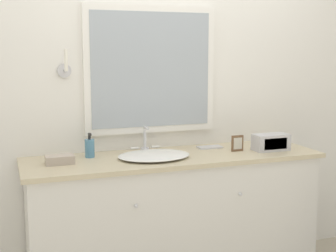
{
  "coord_description": "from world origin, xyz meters",
  "views": [
    {
      "loc": [
        -1.06,
        -2.56,
        1.58
      ],
      "look_at": [
        -0.05,
        0.29,
        1.1
      ],
      "focal_mm": 50.0,
      "sensor_mm": 36.0,
      "label": 1
    }
  ],
  "objects_px": {
    "soap_bottle": "(90,148)",
    "appliance_box": "(271,142)",
    "picture_frame": "(237,143)",
    "sink_basin": "(154,155)"
  },
  "relations": [
    {
      "from": "sink_basin",
      "to": "picture_frame",
      "type": "bearing_deg",
      "value": -0.12
    },
    {
      "from": "sink_basin",
      "to": "appliance_box",
      "type": "height_order",
      "value": "sink_basin"
    },
    {
      "from": "appliance_box",
      "to": "sink_basin",
      "type": "bearing_deg",
      "value": 176.36
    },
    {
      "from": "sink_basin",
      "to": "soap_bottle",
      "type": "height_order",
      "value": "sink_basin"
    },
    {
      "from": "soap_bottle",
      "to": "appliance_box",
      "type": "relative_size",
      "value": 0.65
    },
    {
      "from": "soap_bottle",
      "to": "picture_frame",
      "type": "height_order",
      "value": "soap_bottle"
    },
    {
      "from": "sink_basin",
      "to": "appliance_box",
      "type": "bearing_deg",
      "value": -3.64
    },
    {
      "from": "soap_bottle",
      "to": "sink_basin",
      "type": "bearing_deg",
      "value": -21.67
    },
    {
      "from": "appliance_box",
      "to": "picture_frame",
      "type": "distance_m",
      "value": 0.24
    },
    {
      "from": "sink_basin",
      "to": "appliance_box",
      "type": "relative_size",
      "value": 1.91
    }
  ]
}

